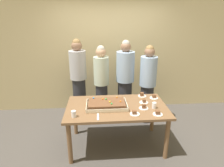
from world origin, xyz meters
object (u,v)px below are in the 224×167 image
Objects in this scene: sheet_cake at (107,104)px; cake_server_utensil at (98,117)px; person_serving_front at (125,81)px; plated_slice_center_back at (142,95)px; plated_slice_far_right at (154,97)px; person_far_right_suit at (148,84)px; person_green_shirt_behind at (79,79)px; person_striped_tie_right at (101,83)px; plated_slice_center_front at (135,113)px; plated_slice_near_right at (144,107)px; drink_cup_middle at (154,105)px; plated_slice_near_left at (158,113)px; party_table at (117,111)px; drink_cup_nearest at (74,114)px; plated_slice_far_left at (144,102)px.

sheet_cake is 3.33× the size of cake_server_utensil.
plated_slice_center_back is at bearing 49.88° from person_serving_front.
person_far_right_suit is (0.01, 0.52, 0.08)m from plated_slice_far_right.
person_striped_tie_right is (0.48, -0.19, -0.05)m from person_green_shirt_behind.
plated_slice_center_back is (-0.20, 0.10, 0.00)m from plated_slice_far_right.
plated_slice_center_front reaches higher than cake_server_utensil.
person_green_shirt_behind is at bearing 150.59° from plated_slice_far_right.
sheet_cake is 0.78m from plated_slice_center_back.
person_serving_front is at bearing 98.91° from plated_slice_near_right.
person_green_shirt_behind is (-1.42, 0.80, 0.13)m from plated_slice_far_right.
sheet_cake is at bearing 168.64° from plated_slice_near_right.
drink_cup_middle is at bearing -79.99° from plated_slice_center_back.
plated_slice_near_right is at bearing 127.30° from plated_slice_near_left.
person_far_right_suit is (0.45, -0.12, -0.04)m from person_serving_front.
party_table is 0.98m from person_serving_front.
party_table is 11.09× the size of plated_slice_center_front.
person_green_shirt_behind is (-1.14, 1.20, 0.13)m from plated_slice_near_right.
party_table is 11.09× the size of plated_slice_far_right.
party_table is at bearing 6.66° from person_green_shirt_behind.
cake_server_utensil is at bearing -113.30° from sheet_cake.
person_far_right_suit reaches higher than drink_cup_nearest.
plated_slice_near_right is at bearing -103.92° from plated_slice_far_left.
person_far_right_suit reaches higher than plated_slice_far_right.
person_striped_tie_right is at bearing 104.56° from party_table.
sheet_cake is at bearing -0.00° from person_far_right_suit.
drink_cup_middle is (0.01, 0.22, 0.03)m from plated_slice_near_left.
drink_cup_nearest is 0.06× the size of person_serving_front.
person_far_right_suit reaches higher than plated_slice_near_right.
plated_slice_near_right is at bearing -99.60° from plated_slice_center_back.
plated_slice_far_left is 0.09× the size of person_green_shirt_behind.
plated_slice_far_right is at bearing 51.07° from plated_slice_center_front.
plated_slice_center_front is 0.09× the size of person_striped_tie_right.
plated_slice_center_back reaches higher than plated_slice_center_front.
plated_slice_far_left is 0.09× the size of person_serving_front.
party_table is at bearing -143.74° from plated_slice_center_back.
person_striped_tie_right is (-0.06, 0.88, 0.06)m from sheet_cake.
person_far_right_suit is (0.48, 1.10, 0.08)m from plated_slice_center_front.
person_far_right_suit is at bearing 80.71° from person_striped_tie_right.
drink_cup_middle is at bearing 13.74° from cake_server_utensil.
sheet_cake is 4.44× the size of plated_slice_far_left.
plated_slice_far_left is at bearing 38.07° from person_striped_tie_right.
cake_server_utensil is 0.12× the size of person_far_right_suit.
plated_slice_center_front is at bearing 17.71° from person_striped_tie_right.
plated_slice_near_left is at bearing 15.88° from person_green_shirt_behind.
drink_cup_middle is 1.30m from person_striped_tie_right.
person_far_right_suit is at bearing 38.49° from drink_cup_nearest.
plated_slice_center_back is 0.47m from person_far_right_suit.
party_table is at bearing 9.06° from person_serving_front.
plated_slice_far_left reaches higher than party_table.
plated_slice_far_left is at bearing 29.21° from person_far_right_suit.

